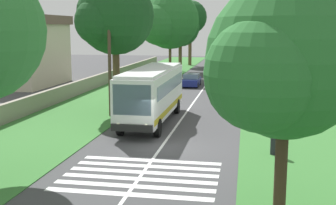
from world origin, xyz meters
name	(u,v)px	position (x,y,z in m)	size (l,w,h in m)	color
ground	(161,147)	(0.00, 0.00, 0.00)	(160.00, 160.00, 0.00)	#424244
grass_verge_left	(104,99)	(15.00, 8.20, 0.02)	(120.00, 8.00, 0.04)	#387533
grass_verge_right	(290,105)	(15.00, -8.20, 0.02)	(120.00, 8.00, 0.04)	#387533
centre_line	(194,102)	(15.00, 0.00, 0.00)	(110.00, 0.16, 0.01)	silver
coach_bus	(152,92)	(6.22, 1.80, 2.15)	(11.16, 2.62, 3.73)	white
zebra_crossing	(141,175)	(-4.70, 0.00, 0.00)	(4.95, 6.80, 0.01)	silver
trailing_car_0	(192,80)	(25.76, 1.50, 0.67)	(4.30, 1.78, 1.43)	navy
trailing_car_1	(224,72)	(35.44, -1.56, 0.67)	(4.30, 1.78, 1.43)	gray
trailing_car_2	(227,66)	(44.96, -1.66, 0.67)	(4.30, 1.78, 1.43)	navy
roadside_tree_left_0	(168,22)	(33.43, 5.53, 7.25)	(8.85, 7.42, 11.12)	brown
roadside_tree_left_1	(115,18)	(10.68, 5.70, 7.16)	(7.24, 5.99, 10.30)	brown
roadside_tree_left_2	(189,18)	(53.69, 5.42, 8.08)	(7.28, 5.82, 11.13)	brown
roadside_tree_left_4	(179,29)	(42.36, 5.46, 6.35)	(7.06, 5.73, 9.33)	brown
roadside_tree_right_0	(258,25)	(42.44, -5.97, 6.82)	(7.05, 5.94, 9.89)	#3D2D1E
roadside_tree_right_1	(281,63)	(-8.55, -5.48, 5.32)	(5.97, 5.09, 7.97)	#3D2D1E
roadside_tree_right_2	(255,28)	(61.65, -5.98, 6.41)	(5.67, 4.64, 8.86)	#3D2D1E
roadside_tree_right_3	(251,19)	(52.42, -5.13, 7.85)	(5.38, 4.56, 10.27)	#4C3826
roadside_tree_right_4	(257,14)	(30.37, -5.59, 8.05)	(6.38, 5.54, 10.92)	#4C3826
utility_pole	(109,55)	(7.79, 5.29, 4.51)	(0.24, 1.40, 8.65)	#473828
roadside_wall	(87,84)	(20.00, 11.60, 0.70)	(70.00, 0.40, 1.33)	gray
roadside_building	(26,50)	(23.33, 19.96, 3.99)	(10.94, 6.96, 7.85)	beige
pedestrian	(273,138)	(-0.45, -5.90, 0.91)	(0.34, 0.34, 1.69)	#26262D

